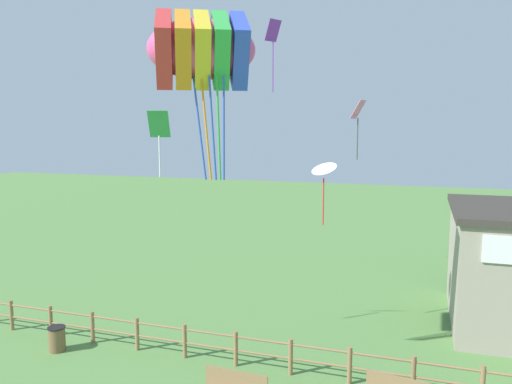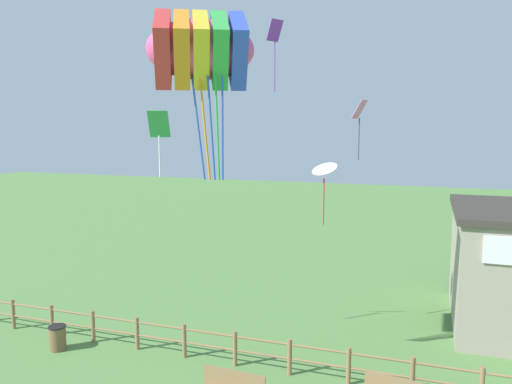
# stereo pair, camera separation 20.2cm
# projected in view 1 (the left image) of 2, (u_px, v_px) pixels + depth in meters

# --- Properties ---
(wooden_fence) EXTENTS (21.39, 0.14, 1.13)m
(wooden_fence) POSITION_uv_depth(u_px,v_px,m) (236.00, 346.00, 15.59)
(wooden_fence) COLOR olive
(wooden_fence) RESTS_ON ground_plane
(trash_bin) EXTENTS (0.58, 0.58, 0.83)m
(trash_bin) POSITION_uv_depth(u_px,v_px,m) (57.00, 339.00, 16.68)
(trash_bin) COLOR brown
(trash_bin) RESTS_ON ground_plane
(kite_rainbow_parafoil) EXTENTS (3.68, 3.35, 4.74)m
(kite_rainbow_parafoil) POSITION_uv_depth(u_px,v_px,m) (202.00, 50.00, 13.73)
(kite_rainbow_parafoil) COLOR #E54C8C
(kite_pink_diamond) EXTENTS (0.62, 0.73, 2.47)m
(kite_pink_diamond) POSITION_uv_depth(u_px,v_px,m) (358.00, 118.00, 20.69)
(kite_pink_diamond) COLOR pink
(kite_white_delta) EXTENTS (1.21, 1.18, 2.27)m
(kite_white_delta) POSITION_uv_depth(u_px,v_px,m) (324.00, 170.00, 17.57)
(kite_white_delta) COLOR white
(kite_green_diamond) EXTENTS (0.75, 0.57, 2.12)m
(kite_green_diamond) POSITION_uv_depth(u_px,v_px,m) (159.00, 131.00, 15.93)
(kite_green_diamond) COLOR green
(kite_purple_streamer) EXTENTS (0.71, 0.83, 3.30)m
(kite_purple_streamer) POSITION_uv_depth(u_px,v_px,m) (273.00, 41.00, 23.19)
(kite_purple_streamer) COLOR purple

